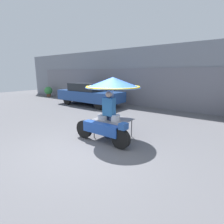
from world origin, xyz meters
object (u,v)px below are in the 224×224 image
(parked_car, at_px, (89,94))
(vendor_motorcycle_cart, at_px, (111,92))
(vendor_person, at_px, (109,113))
(potted_plant, at_px, (48,91))

(parked_car, bearing_deg, vendor_motorcycle_cart, -39.54)
(vendor_person, xyz_separation_m, potted_plant, (-10.78, 4.98, -0.35))
(vendor_person, relative_size, potted_plant, 1.73)
(vendor_motorcycle_cart, bearing_deg, potted_plant, 155.67)
(parked_car, bearing_deg, potted_plant, 171.22)
(parked_car, height_order, potted_plant, parked_car)
(vendor_person, height_order, potted_plant, vendor_person)
(vendor_person, xyz_separation_m, parked_car, (-4.77, 4.05, -0.11))
(vendor_person, relative_size, parked_car, 0.34)
(vendor_motorcycle_cart, distance_m, vendor_person, 0.65)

